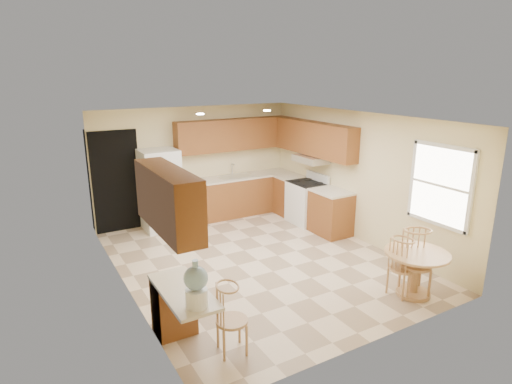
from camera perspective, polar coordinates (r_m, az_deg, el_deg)
floor at (r=7.65m, az=0.26°, el=-9.09°), size 5.50×5.50×0.00m
ceiling at (r=6.98m, az=0.28°, el=9.88°), size 4.50×5.50×0.02m
wall_back at (r=9.62m, az=-8.03°, el=3.81°), size 4.50×0.02×2.50m
wall_front at (r=5.16m, az=15.98°, el=-7.25°), size 4.50×0.02×2.50m
wall_left at (r=6.43m, az=-17.34°, el=-2.77°), size 0.02×5.50×2.50m
wall_right at (r=8.54m, az=13.44°, el=2.01°), size 0.02×5.50×2.50m
doorway at (r=9.16m, az=-18.12°, el=1.29°), size 0.90×0.02×2.10m
base_cab_back at (r=9.91m, az=-2.51°, el=-0.56°), size 2.75×0.60×0.87m
counter_back at (r=9.79m, az=-2.54°, el=2.00°), size 2.75×0.63×0.04m
base_cab_right_a at (r=9.95m, az=4.58°, el=-0.52°), size 0.60×0.59×0.87m
counter_right_a at (r=9.83m, az=4.64°, el=2.02°), size 0.63×0.59×0.04m
base_cab_right_b at (r=8.85m, az=9.92°, el=-2.80°), size 0.60×0.80×0.87m
counter_right_b at (r=8.72m, az=10.06°, el=0.04°), size 0.63×0.80×0.04m
upper_cab_back at (r=9.73m, az=-2.98°, el=7.66°), size 2.75×0.33×0.70m
upper_cab_right at (r=9.22m, az=7.76°, el=7.09°), size 0.33×2.42×0.70m
upper_cab_left at (r=4.81m, az=-11.65°, el=-1.02°), size 0.33×1.40×0.70m
sink at (r=9.77m, az=-2.67°, el=2.11°), size 0.78×0.44×0.01m
range_hood at (r=9.22m, az=7.35°, el=4.39°), size 0.50×0.76×0.14m
desk_pedestal at (r=5.68m, az=-10.90°, el=-14.72°), size 0.48×0.42×0.72m
desk_top at (r=5.17m, az=-9.68°, el=-12.92°), size 0.50×1.20×0.04m
window at (r=7.28m, az=23.40°, el=0.81°), size 0.06×1.12×1.30m
can_light_a at (r=7.83m, az=-7.45°, el=10.28°), size 0.14×0.14×0.02m
can_light_b at (r=8.47m, az=1.47°, el=10.80°), size 0.14×0.14×0.02m
refrigerator at (r=9.09m, az=-12.64°, el=0.26°), size 0.75×0.73×1.69m
stove at (r=9.40m, az=6.79°, el=-1.34°), size 0.65×0.76×1.09m
dining_table at (r=6.79m, az=20.52°, el=-9.36°), size 0.93×0.93×0.68m
chair_table_a at (r=6.65m, az=19.59°, el=-8.92°), size 0.39×0.51×0.89m
chair_table_b at (r=6.67m, az=21.28°, el=-8.36°), size 0.44×0.50×1.00m
chair_desk at (r=5.09m, az=-2.84°, el=-16.10°), size 0.38×0.49×0.86m
water_crock at (r=4.70m, az=-7.99°, el=-12.29°), size 0.26×0.26×0.54m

